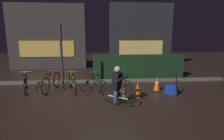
# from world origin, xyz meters

# --- Properties ---
(ground_plane) EXTENTS (40.00, 40.00, 0.00)m
(ground_plane) POSITION_xyz_m (0.00, 0.00, 0.00)
(ground_plane) COLOR black
(sidewalk_curb) EXTENTS (12.00, 0.24, 0.12)m
(sidewalk_curb) POSITION_xyz_m (0.00, 2.20, 0.06)
(sidewalk_curb) COLOR #56544F
(sidewalk_curb) RESTS_ON ground
(hedge_row) EXTENTS (4.80, 0.70, 1.23)m
(hedge_row) POSITION_xyz_m (1.80, 3.10, 0.61)
(hedge_row) COLOR black
(hedge_row) RESTS_ON ground
(storefront_left) EXTENTS (5.24, 0.54, 4.42)m
(storefront_left) POSITION_xyz_m (-3.83, 6.50, 2.20)
(storefront_left) COLOR #383330
(storefront_left) RESTS_ON ground
(storefront_right) EXTENTS (4.75, 0.54, 4.69)m
(storefront_right) POSITION_xyz_m (2.93, 7.20, 2.33)
(storefront_right) COLOR #262328
(storefront_right) RESTS_ON ground
(street_post) EXTENTS (0.10, 0.10, 2.70)m
(street_post) POSITION_xyz_m (-1.81, 1.20, 1.35)
(street_post) COLOR #2D2D33
(street_post) RESTS_ON ground
(parked_bike_leftmost) EXTENTS (0.62, 1.60, 0.77)m
(parked_bike_leftmost) POSITION_xyz_m (-3.23, 0.98, 0.35)
(parked_bike_leftmost) COLOR black
(parked_bike_leftmost) RESTS_ON ground
(parked_bike_left_mid) EXTENTS (0.46, 1.69, 0.78)m
(parked_bike_left_mid) POSITION_xyz_m (-2.23, 1.02, 0.36)
(parked_bike_left_mid) COLOR black
(parked_bike_left_mid) RESTS_ON ground
(parked_bike_center_left) EXTENTS (0.58, 1.61, 0.77)m
(parked_bike_center_left) POSITION_xyz_m (-1.38, 0.87, 0.35)
(parked_bike_center_left) COLOR black
(parked_bike_center_left) RESTS_ON ground
(parked_bike_center_right) EXTENTS (0.48, 1.50, 0.71)m
(parked_bike_center_right) POSITION_xyz_m (-0.41, 1.08, 0.32)
(parked_bike_center_right) COLOR black
(parked_bike_center_right) RESTS_ON ground
(parked_bike_right_mid) EXTENTS (0.46, 1.66, 0.77)m
(parked_bike_right_mid) POSITION_xyz_m (0.53, 0.98, 0.35)
(parked_bike_right_mid) COLOR black
(parked_bike_right_mid) RESTS_ON ground
(traffic_cone_near) EXTENTS (0.36, 0.36, 0.58)m
(traffic_cone_near) POSITION_xyz_m (1.06, -0.10, 0.28)
(traffic_cone_near) COLOR black
(traffic_cone_near) RESTS_ON ground
(traffic_cone_far) EXTENTS (0.36, 0.36, 0.60)m
(traffic_cone_far) POSITION_xyz_m (2.03, 0.66, 0.29)
(traffic_cone_far) COLOR black
(traffic_cone_far) RESTS_ON ground
(blue_crate) EXTENTS (0.46, 0.34, 0.30)m
(blue_crate) POSITION_xyz_m (2.49, 0.30, 0.15)
(blue_crate) COLOR #193DB7
(blue_crate) RESTS_ON ground
(cyclist) EXTENTS (1.00, 0.74, 1.25)m
(cyclist) POSITION_xyz_m (0.28, -0.63, 0.63)
(cyclist) COLOR black
(cyclist) RESTS_ON ground
(closed_umbrella) EXTENTS (0.15, 0.38, 0.80)m
(closed_umbrella) POSITION_xyz_m (2.55, 0.05, 0.40)
(closed_umbrella) COLOR black
(closed_umbrella) RESTS_ON ground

